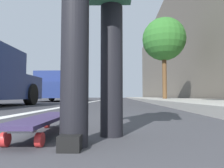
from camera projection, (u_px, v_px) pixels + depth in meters
ground_plane at (115, 101)px, 10.29m from camera, size 80.00×80.00×0.00m
lane_stripe_white at (107, 99)px, 20.31m from camera, size 52.00×0.16×0.01m
sidewalk_curb at (151, 99)px, 18.15m from camera, size 52.00×3.20×0.14m
building_facade at (167, 52)px, 22.35m from camera, size 40.00×1.20×10.37m
skateboard at (44, 120)px, 1.28m from camera, size 0.84×0.22×0.11m
parked_car_mid at (58, 88)px, 10.87m from camera, size 4.60×1.90×1.48m
traffic_light at (106, 73)px, 24.95m from camera, size 0.33×0.28×4.59m
street_tree_mid at (164, 40)px, 10.66m from camera, size 2.25×2.25×4.40m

